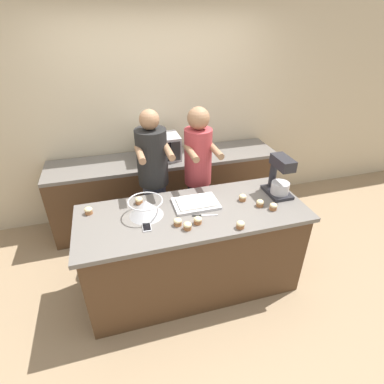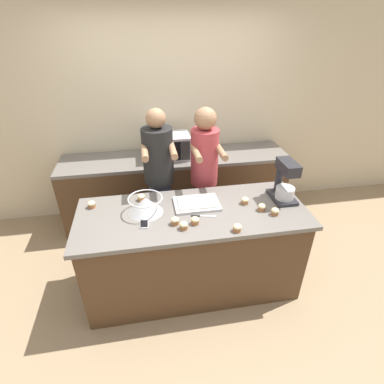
{
  "view_description": "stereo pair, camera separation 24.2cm",
  "coord_description": "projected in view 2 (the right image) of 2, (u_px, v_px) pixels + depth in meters",
  "views": [
    {
      "loc": [
        -0.62,
        -2.1,
        2.4
      ],
      "look_at": [
        0.0,
        0.04,
        1.08
      ],
      "focal_mm": 28.0,
      "sensor_mm": 36.0,
      "label": 1
    },
    {
      "loc": [
        -0.38,
        -2.15,
        2.4
      ],
      "look_at": [
        0.0,
        0.04,
        1.08
      ],
      "focal_mm": 28.0,
      "sensor_mm": 36.0,
      "label": 2
    }
  ],
  "objects": [
    {
      "name": "ground_plane",
      "position": [
        193.0,
        283.0,
        3.1
      ],
      "size": [
        16.0,
        16.0,
        0.0
      ],
      "primitive_type": "plane",
      "color": "#937A5B"
    },
    {
      "name": "back_wall",
      "position": [
        171.0,
        112.0,
        3.74
      ],
      "size": [
        10.0,
        0.06,
        2.7
      ],
      "color": "beige",
      "rests_on": "ground_plane"
    },
    {
      "name": "island_counter",
      "position": [
        193.0,
        250.0,
        2.87
      ],
      "size": [
        2.04,
        0.8,
        0.9
      ],
      "color": "#4C331E",
      "rests_on": "ground_plane"
    },
    {
      "name": "back_counter",
      "position": [
        177.0,
        188.0,
        3.91
      ],
      "size": [
        2.8,
        0.6,
        0.89
      ],
      "color": "#4C331E",
      "rests_on": "ground_plane"
    },
    {
      "name": "person_left",
      "position": [
        160.0,
        182.0,
        3.14
      ],
      "size": [
        0.33,
        0.49,
        1.66
      ],
      "color": "#33384C",
      "rests_on": "ground_plane"
    },
    {
      "name": "person_right",
      "position": [
        204.0,
        178.0,
        3.2
      ],
      "size": [
        0.31,
        0.48,
        1.65
      ],
      "color": "#232328",
      "rests_on": "ground_plane"
    },
    {
      "name": "stand_mixer",
      "position": [
        285.0,
        183.0,
        2.75
      ],
      "size": [
        0.2,
        0.3,
        0.39
      ],
      "color": "#232328",
      "rests_on": "island_counter"
    },
    {
      "name": "mixing_bowl",
      "position": [
        146.0,
        205.0,
        2.6
      ],
      "size": [
        0.3,
        0.3,
        0.15
      ],
      "color": "#BCBCC1",
      "rests_on": "island_counter"
    },
    {
      "name": "baking_tray",
      "position": [
        197.0,
        203.0,
        2.73
      ],
      "size": [
        0.41,
        0.29,
        0.04
      ],
      "color": "#BCBCC1",
      "rests_on": "island_counter"
    },
    {
      "name": "microwave_oven",
      "position": [
        168.0,
        146.0,
        3.59
      ],
      "size": [
        0.51,
        0.34,
        0.29
      ],
      "color": "#B7B7BC",
      "rests_on": "back_counter"
    },
    {
      "name": "cell_phone",
      "position": [
        144.0,
        223.0,
        2.49
      ],
      "size": [
        0.08,
        0.15,
        0.01
      ],
      "color": "silver",
      "rests_on": "island_counter"
    },
    {
      "name": "knife",
      "position": [
        202.0,
        216.0,
        2.58
      ],
      "size": [
        0.22,
        0.06,
        0.01
      ],
      "color": "#BCBCC1",
      "rests_on": "island_counter"
    },
    {
      "name": "cupcake_0",
      "position": [
        262.0,
        207.0,
        2.65
      ],
      "size": [
        0.07,
        0.07,
        0.06
      ],
      "color": "#9E6038",
      "rests_on": "island_counter"
    },
    {
      "name": "cupcake_1",
      "position": [
        91.0,
        204.0,
        2.69
      ],
      "size": [
        0.07,
        0.07,
        0.06
      ],
      "color": "#9E6038",
      "rests_on": "island_counter"
    },
    {
      "name": "cupcake_2",
      "position": [
        245.0,
        201.0,
        2.75
      ],
      "size": [
        0.07,
        0.07,
        0.06
      ],
      "color": "#9E6038",
      "rests_on": "island_counter"
    },
    {
      "name": "cupcake_3",
      "position": [
        275.0,
        211.0,
        2.59
      ],
      "size": [
        0.07,
        0.07,
        0.06
      ],
      "color": "#9E6038",
      "rests_on": "island_counter"
    },
    {
      "name": "cupcake_4",
      "position": [
        184.0,
        225.0,
        2.42
      ],
      "size": [
        0.07,
        0.07,
        0.06
      ],
      "color": "#9E6038",
      "rests_on": "island_counter"
    },
    {
      "name": "cupcake_5",
      "position": [
        175.0,
        221.0,
        2.48
      ],
      "size": [
        0.07,
        0.07,
        0.06
      ],
      "color": "#9E6038",
      "rests_on": "island_counter"
    },
    {
      "name": "cupcake_6",
      "position": [
        141.0,
        197.0,
        2.79
      ],
      "size": [
        0.07,
        0.07,
        0.06
      ],
      "color": "#9E6038",
      "rests_on": "island_counter"
    },
    {
      "name": "cupcake_7",
      "position": [
        195.0,
        221.0,
        2.48
      ],
      "size": [
        0.07,
        0.07,
        0.06
      ],
      "color": "#9E6038",
      "rests_on": "island_counter"
    },
    {
      "name": "cupcake_8",
      "position": [
        237.0,
        228.0,
        2.39
      ],
      "size": [
        0.07,
        0.07,
        0.06
      ],
      "color": "#9E6038",
      "rests_on": "island_counter"
    }
  ]
}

